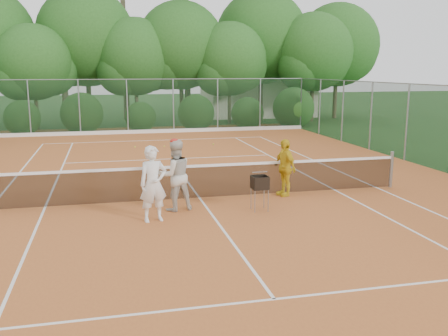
# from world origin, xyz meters

# --- Properties ---
(ground) EXTENTS (120.00, 120.00, 0.00)m
(ground) POSITION_xyz_m (0.00, 0.00, 0.00)
(ground) COLOR #1C4217
(ground) RESTS_ON ground
(clay_court) EXTENTS (18.00, 36.00, 0.02)m
(clay_court) POSITION_xyz_m (0.00, 0.00, 0.01)
(clay_court) COLOR #B8612A
(clay_court) RESTS_ON ground
(club_building) EXTENTS (8.00, 5.00, 3.00)m
(club_building) POSITION_xyz_m (9.00, 24.00, 1.50)
(club_building) COLOR beige
(club_building) RESTS_ON ground
(tennis_net) EXTENTS (11.97, 0.10, 1.10)m
(tennis_net) POSITION_xyz_m (0.00, 0.00, 0.53)
(tennis_net) COLOR gray
(tennis_net) RESTS_ON clay_court
(player_white) EXTENTS (0.73, 0.55, 1.81)m
(player_white) POSITION_xyz_m (-1.44, -1.82, 0.92)
(player_white) COLOR white
(player_white) RESTS_ON clay_court
(player_center_grp) EXTENTS (1.01, 0.86, 1.85)m
(player_center_grp) POSITION_xyz_m (-0.82, -1.01, 0.94)
(player_center_grp) COLOR beige
(player_center_grp) RESTS_ON clay_court
(player_yellow) EXTENTS (0.61, 1.02, 1.63)m
(player_yellow) POSITION_xyz_m (2.42, -0.21, 0.83)
(player_yellow) COLOR gold
(player_yellow) RESTS_ON clay_court
(ball_hopper) EXTENTS (0.39, 0.39, 0.90)m
(ball_hopper) POSITION_xyz_m (1.27, -1.52, 0.73)
(ball_hopper) COLOR gray
(ball_hopper) RESTS_ON clay_court
(stray_ball_a) EXTENTS (0.07, 0.07, 0.07)m
(stray_ball_a) POSITION_xyz_m (-1.23, 9.70, 0.05)
(stray_ball_a) COLOR #DDEE37
(stray_ball_a) RESTS_ON clay_court
(stray_ball_b) EXTENTS (0.07, 0.07, 0.07)m
(stray_ball_b) POSITION_xyz_m (2.46, 9.71, 0.05)
(stray_ball_b) COLOR #B6D832
(stray_ball_b) RESTS_ON clay_court
(stray_ball_c) EXTENTS (0.07, 0.07, 0.07)m
(stray_ball_c) POSITION_xyz_m (0.12, 9.59, 0.05)
(stray_ball_c) COLOR #CCD932
(stray_ball_c) RESTS_ON clay_court
(court_markings) EXTENTS (11.03, 23.83, 0.01)m
(court_markings) POSITION_xyz_m (0.00, 0.00, 0.02)
(court_markings) COLOR white
(court_markings) RESTS_ON clay_court
(fence_back) EXTENTS (18.07, 0.07, 3.00)m
(fence_back) POSITION_xyz_m (0.00, 15.00, 1.52)
(fence_back) COLOR #19381E
(fence_back) RESTS_ON clay_court
(tropical_treeline) EXTENTS (32.10, 8.49, 15.03)m
(tropical_treeline) POSITION_xyz_m (1.43, 20.22, 5.11)
(tropical_treeline) COLOR brown
(tropical_treeline) RESTS_ON ground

